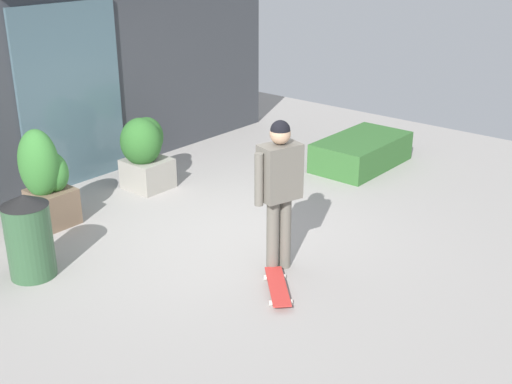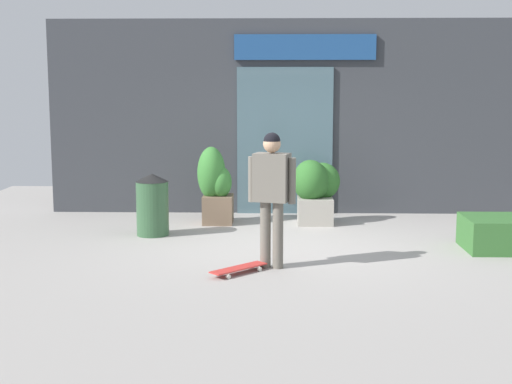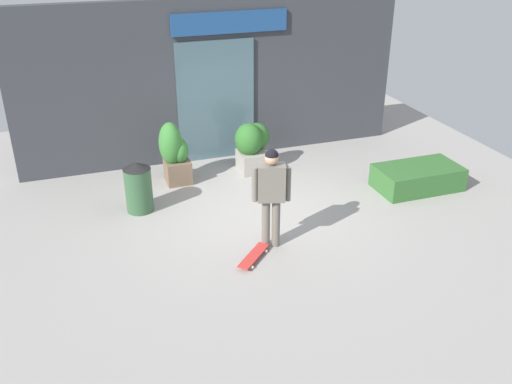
# 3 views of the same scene
# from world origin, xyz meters

# --- Properties ---
(ground_plane) EXTENTS (12.00, 12.00, 0.00)m
(ground_plane) POSITION_xyz_m (0.00, 0.00, 0.00)
(ground_plane) COLOR #9E9993
(building_facade) EXTENTS (8.17, 0.31, 3.34)m
(building_facade) POSITION_xyz_m (0.00, 2.86, 1.66)
(building_facade) COLOR #383A3F
(building_facade) RESTS_ON ground_plane
(skateboarder) EXTENTS (0.58, 0.37, 1.66)m
(skateboarder) POSITION_xyz_m (-0.21, -1.11, 1.01)
(skateboarder) COLOR #666056
(skateboarder) RESTS_ON ground_plane
(skateboard) EXTENTS (0.68, 0.68, 0.08)m
(skateboard) POSITION_xyz_m (-0.60, -1.40, 0.06)
(skateboard) COLOR red
(skateboard) RESTS_ON ground_plane
(planter_box_left) EXTENTS (0.57, 0.54, 1.24)m
(planter_box_left) POSITION_xyz_m (-1.14, 1.76, 0.62)
(planter_box_left) COLOR brown
(planter_box_left) RESTS_ON ground_plane
(planter_box_right) EXTENTS (0.77, 0.63, 1.03)m
(planter_box_right) POSITION_xyz_m (0.47, 1.82, 0.59)
(planter_box_right) COLOR gray
(planter_box_right) RESTS_ON ground_plane
(trash_bin) EXTENTS (0.49, 0.49, 0.93)m
(trash_bin) POSITION_xyz_m (-1.99, 0.80, 0.47)
(trash_bin) COLOR #335938
(trash_bin) RESTS_ON ground_plane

